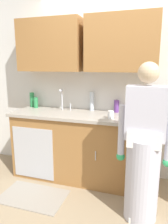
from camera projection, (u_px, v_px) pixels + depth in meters
The scene contains 14 objects.
ground_plane at pixel (109, 216), 2.29m from camera, with size 9.00×9.00×0.00m, color #998466.
kitchen_wall_with_uppers at pixel (117, 73), 2.94m from camera, with size 4.80×0.44×2.70m.
counter_cabinet at pixel (81, 147), 3.01m from camera, with size 1.90×0.62×0.90m.
countertop at pixel (82, 115), 2.91m from camera, with size 1.96×0.66×0.04m, color #A8A093.
sink at pixel (61, 113), 3.01m from camera, with size 0.50×0.36×0.35m.
person_at_sink at pixel (143, 156), 2.14m from camera, with size 0.55×0.34×1.62m.
floor_mat at pixel (33, 196), 2.63m from camera, with size 0.80×0.50×0.01m, color gray.
bottle_soap at pixel (32, 100), 3.36m from camera, with size 0.07×0.07×0.22m, color #2D8C4C.
bottle_cleaner_spray at pixel (136, 106), 2.86m from camera, with size 0.07×0.07×0.22m, color #D8D14C.
bottle_water_short at pixel (117, 106), 2.97m from camera, with size 0.07×0.07×0.17m, color #66388C.
bottle_water_tall at pixel (92, 101), 3.07m from camera, with size 0.06×0.06×0.27m, color silver.
bottle_dish_liquid at pixel (36, 103), 3.28m from camera, with size 0.07×0.07×0.16m, color #2D8C4C.
cup_by_sink at pixel (111, 115), 2.63m from camera, with size 0.08×0.08×0.10m, color white.
knife_on_counter at pixel (126, 117), 2.70m from camera, with size 0.24×0.02×0.01m, color silver.
Camera 1 is at (0.35, -1.98, 1.59)m, focal length 34.23 mm.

